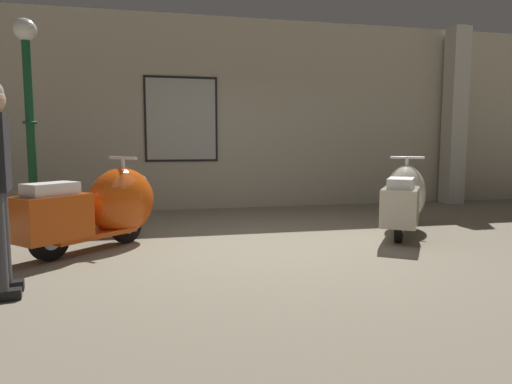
{
  "coord_description": "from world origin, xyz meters",
  "views": [
    {
      "loc": [
        -1.32,
        -5.07,
        1.24
      ],
      "look_at": [
        -0.08,
        0.53,
        0.61
      ],
      "focal_mm": 31.57,
      "sensor_mm": 36.0,
      "label": 1
    }
  ],
  "objects": [
    {
      "name": "showroom_back_wall",
      "position": [
        0.16,
        3.43,
        1.77
      ],
      "size": [
        18.0,
        0.63,
        3.54
      ],
      "color": "#BCB29E",
      "rests_on": "ground"
    },
    {
      "name": "scooter_1",
      "position": [
        2.01,
        0.5,
        0.48
      ],
      "size": [
        1.37,
        1.68,
        1.05
      ],
      "rotation": [
        0.0,
        0.0,
        0.96
      ],
      "color": "black",
      "rests_on": "ground"
    },
    {
      "name": "scooter_0",
      "position": [
        -1.95,
        0.42,
        0.49
      ],
      "size": [
        1.6,
        1.58,
        1.07
      ],
      "rotation": [
        0.0,
        0.0,
        0.77
      ],
      "color": "black",
      "rests_on": "ground"
    },
    {
      "name": "ground_plane",
      "position": [
        0.0,
        0.0,
        0.0
      ],
      "size": [
        60.0,
        60.0,
        0.0
      ],
      "primitive_type": "plane",
      "color": "gray"
    },
    {
      "name": "lamppost",
      "position": [
        -2.99,
        1.64,
        1.65
      ],
      "size": [
        0.3,
        0.3,
        2.89
      ],
      "color": "#144728",
      "rests_on": "ground"
    }
  ]
}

